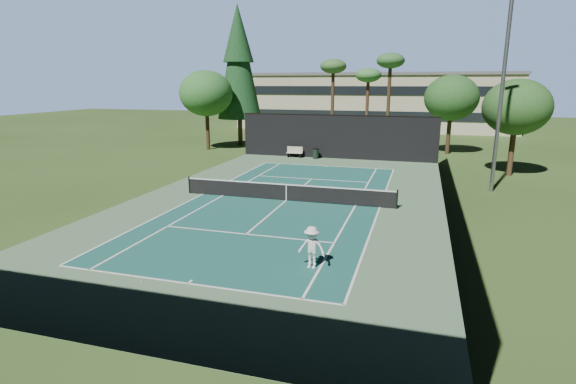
# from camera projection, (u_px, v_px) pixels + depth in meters

# --- Properties ---
(ground) EXTENTS (160.00, 160.00, 0.00)m
(ground) POSITION_uv_depth(u_px,v_px,m) (286.00, 201.00, 26.69)
(ground) COLOR #2F4C1C
(ground) RESTS_ON ground
(apron_slab) EXTENTS (18.00, 32.00, 0.01)m
(apron_slab) POSITION_uv_depth(u_px,v_px,m) (286.00, 201.00, 26.69)
(apron_slab) COLOR #547753
(apron_slab) RESTS_ON ground
(court_surface) EXTENTS (10.97, 23.77, 0.01)m
(court_surface) POSITION_uv_depth(u_px,v_px,m) (286.00, 200.00, 26.69)
(court_surface) COLOR #1B574D
(court_surface) RESTS_ON ground
(court_lines) EXTENTS (11.07, 23.87, 0.01)m
(court_lines) POSITION_uv_depth(u_px,v_px,m) (286.00, 200.00, 26.69)
(court_lines) COLOR white
(court_lines) RESTS_ON ground
(tennis_net) EXTENTS (12.90, 0.10, 1.10)m
(tennis_net) POSITION_uv_depth(u_px,v_px,m) (286.00, 192.00, 26.56)
(tennis_net) COLOR black
(tennis_net) RESTS_ON ground
(fence) EXTENTS (18.04, 32.05, 4.03)m
(fence) POSITION_uv_depth(u_px,v_px,m) (287.00, 167.00, 26.28)
(fence) COLOR black
(fence) RESTS_ON ground
(player) EXTENTS (1.12, 0.72, 1.64)m
(player) POSITION_uv_depth(u_px,v_px,m) (312.00, 247.00, 16.80)
(player) COLOR white
(player) RESTS_ON ground
(tennis_ball_a) EXTENTS (0.06, 0.06, 0.06)m
(tennis_ball_a) POSITION_uv_depth(u_px,v_px,m) (142.00, 282.00, 15.71)
(tennis_ball_a) COLOR #DEEC35
(tennis_ball_a) RESTS_ON ground
(tennis_ball_b) EXTENTS (0.07, 0.07, 0.07)m
(tennis_ball_b) POSITION_uv_depth(u_px,v_px,m) (273.00, 195.00, 27.83)
(tennis_ball_b) COLOR #E7F337
(tennis_ball_b) RESTS_ON ground
(tennis_ball_c) EXTENTS (0.07, 0.07, 0.07)m
(tennis_ball_c) POSITION_uv_depth(u_px,v_px,m) (301.00, 196.00, 27.67)
(tennis_ball_c) COLOR #BDDB31
(tennis_ball_c) RESTS_ON ground
(tennis_ball_d) EXTENTS (0.06, 0.06, 0.06)m
(tennis_ball_d) POSITION_uv_depth(u_px,v_px,m) (272.00, 178.00, 32.75)
(tennis_ball_d) COLOR yellow
(tennis_ball_d) RESTS_ON ground
(park_bench) EXTENTS (1.50, 0.45, 1.02)m
(park_bench) POSITION_uv_depth(u_px,v_px,m) (295.00, 152.00, 42.07)
(park_bench) COLOR beige
(park_bench) RESTS_ON ground
(trash_bin) EXTENTS (0.56, 0.56, 0.95)m
(trash_bin) POSITION_uv_depth(u_px,v_px,m) (316.00, 154.00, 41.36)
(trash_bin) COLOR black
(trash_bin) RESTS_ON ground
(pine_tree) EXTENTS (4.80, 4.80, 15.00)m
(pine_tree) POSITION_uv_depth(u_px,v_px,m) (238.00, 57.00, 48.25)
(pine_tree) COLOR #442E1D
(pine_tree) RESTS_ON ground
(palm_a) EXTENTS (2.80, 2.80, 9.32)m
(palm_a) POSITION_uv_depth(u_px,v_px,m) (333.00, 70.00, 47.67)
(palm_a) COLOR #452E1D
(palm_a) RESTS_ON ground
(palm_b) EXTENTS (2.80, 2.80, 8.42)m
(palm_b) POSITION_uv_depth(u_px,v_px,m) (368.00, 78.00, 48.76)
(palm_b) COLOR #4B3020
(palm_b) RESTS_ON ground
(palm_c) EXTENTS (2.80, 2.80, 9.77)m
(palm_c) POSITION_uv_depth(u_px,v_px,m) (390.00, 65.00, 44.98)
(palm_c) COLOR #3F2E1B
(palm_c) RESTS_ON ground
(decid_tree_a) EXTENTS (5.12, 5.12, 7.62)m
(decid_tree_a) POSITION_uv_depth(u_px,v_px,m) (452.00, 98.00, 43.14)
(decid_tree_a) COLOR #402E1B
(decid_tree_a) RESTS_ON ground
(decid_tree_b) EXTENTS (4.80, 4.80, 7.14)m
(decid_tree_b) POSITION_uv_depth(u_px,v_px,m) (517.00, 107.00, 32.79)
(decid_tree_b) COLOR #4C3520
(decid_tree_b) RESTS_ON ground
(decid_tree_c) EXTENTS (5.44, 5.44, 8.09)m
(decid_tree_c) POSITION_uv_depth(u_px,v_px,m) (206.00, 94.00, 45.97)
(decid_tree_c) COLOR #43301C
(decid_tree_c) RESTS_ON ground
(campus_building) EXTENTS (40.50, 12.50, 8.30)m
(campus_building) POSITION_uv_depth(u_px,v_px,m) (373.00, 101.00, 68.53)
(campus_building) COLOR #BDB392
(campus_building) RESTS_ON ground
(light_pole) EXTENTS (0.90, 0.25, 12.22)m
(light_pole) POSITION_uv_depth(u_px,v_px,m) (502.00, 89.00, 27.43)
(light_pole) COLOR gray
(light_pole) RESTS_ON ground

